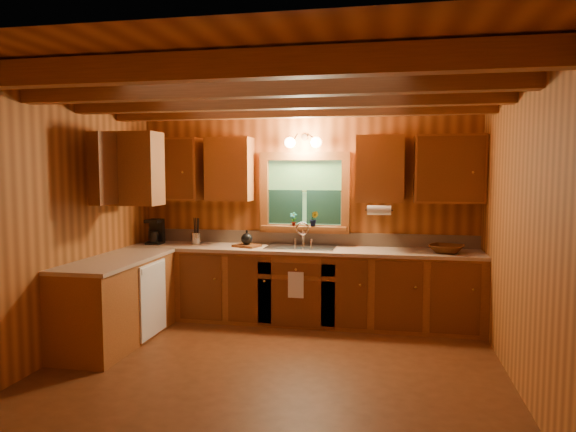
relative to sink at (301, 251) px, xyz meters
The scene contains 20 objects.
room 1.66m from the sink, 90.00° to the right, with size 4.20×4.20×4.20m.
ceiling_beams 2.29m from the sink, 90.00° to the right, with size 4.20×2.54×0.18m.
base_cabinets 0.73m from the sink, 147.14° to the right, with size 4.20×2.22×0.86m.
countertop 0.57m from the sink, 146.97° to the right, with size 4.20×2.24×0.04m.
backsplash 0.31m from the sink, 90.00° to the left, with size 4.20×0.02×0.16m, color tan.
dishwasher_panel 1.79m from the sink, 147.88° to the right, with size 0.02×0.60×0.80m, color white.
upper_cabinets 1.15m from the sink, 162.32° to the right, with size 4.19×1.77×0.78m.
window 0.72m from the sink, 90.00° to the left, with size 1.12×0.08×1.00m.
window_sill 0.34m from the sink, 90.00° to the left, with size 1.06×0.14×0.04m, color brown.
wall_sconce 1.32m from the sink, 90.00° to the left, with size 0.45×0.21×0.17m.
paper_towel_roll 1.06m from the sink, ahead, with size 0.11×0.11×0.27m, color white.
dish_towel 0.48m from the sink, 90.00° to the right, with size 0.18×0.01×0.30m, color white.
sink is the anchor object (origin of this frame).
coffee_maker 1.87m from the sink, behind, with size 0.18×0.23×0.31m.
utensil_crock 1.35m from the sink, behind, with size 0.12×0.12×0.33m.
cutting_board 0.66m from the sink, behind, with size 0.30×0.21×0.03m, color #623215.
teakettle 0.67m from the sink, behind, with size 0.14×0.14×0.18m.
wicker_basket 1.68m from the sink, ahead, with size 0.38×0.38×0.09m, color #48230C.
potted_plant_left 0.44m from the sink, 122.25° to the left, with size 0.09×0.06×0.17m, color #623215.
potted_plant_right 0.44m from the sink, 54.18° to the left, with size 0.10×0.08×0.19m, color #623215.
Camera 1 is at (1.03, -4.48, 1.81)m, focal length 32.42 mm.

